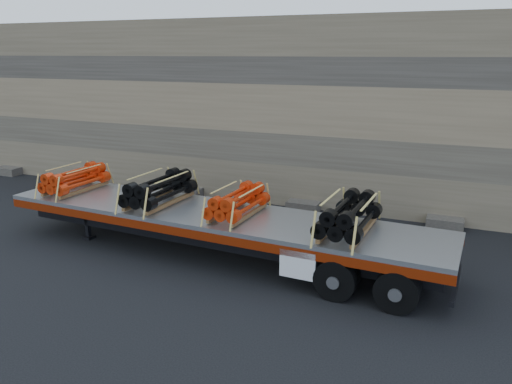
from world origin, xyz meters
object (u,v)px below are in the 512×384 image
Objects in this scene: trailer at (214,234)px; bundle_midrear at (238,203)px; bundle_rear at (349,216)px; bundle_front at (75,180)px; bundle_midfront at (159,190)px.

trailer is 1.31m from bundle_midrear.
trailer is 6.36× the size of bundle_midrear.
bundle_midrear is (0.80, -0.04, 1.04)m from trailer.
bundle_rear is at bearing -0.00° from bundle_midrear.
bundle_front reaches higher than trailer.
bundle_front is at bearing 180.00° from bundle_midrear.
bundle_midrear is (2.65, -0.13, -0.05)m from bundle_midfront.
bundle_rear is (3.15, -0.15, 0.05)m from bundle_midrear.
bundle_rear reaches higher than bundle_midrear.
bundle_midrear is 3.15m from bundle_rear.
bundle_midfront is (3.35, -0.16, 0.04)m from bundle_front.
bundle_midfront is 1.00× the size of bundle_rear.
bundle_front is at bearing -180.00° from bundle_midfront.
bundle_rear reaches higher than bundle_midfront.
bundle_midrear is 0.88× the size of bundle_rear.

